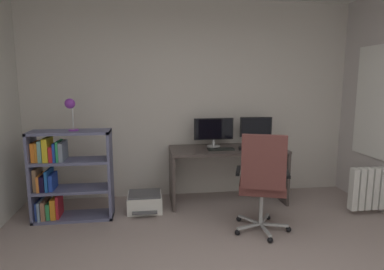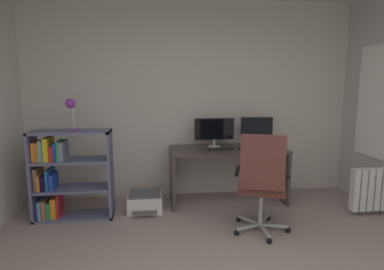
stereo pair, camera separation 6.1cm
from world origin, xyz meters
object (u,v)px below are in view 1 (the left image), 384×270
object	(u,v)px
monitor_main	(214,130)
monitor_secondary	(256,129)
office_chair	(262,179)
desk_lamp	(70,107)
bookshelf	(62,176)
printer	(145,202)
radiator	(377,188)
desk	(227,162)
keyboard	(221,149)
computer_mouse	(241,148)

from	to	relation	value
monitor_main	monitor_secondary	distance (m)	0.60
monitor_secondary	office_chair	distance (m)	1.25
office_chair	desk_lamp	xyz separation A→B (m)	(-2.04, 0.71, 0.72)
office_chair	bookshelf	distance (m)	2.30
monitor_secondary	printer	bearing A→B (deg)	-168.12
monitor_secondary	radiator	world-z (taller)	monitor_secondary
monitor_secondary	radiator	bearing A→B (deg)	-31.53
monitor_secondary	bookshelf	distance (m)	2.57
printer	office_chair	bearing A→B (deg)	-33.81
desk	keyboard	bearing A→B (deg)	-137.67
desk	monitor_main	distance (m)	0.47
desk	keyboard	xyz separation A→B (m)	(-0.11, -0.10, 0.20)
desk	radiator	world-z (taller)	desk
printer	desk_lamp	bearing A→B (deg)	-172.07
keyboard	radiator	world-z (taller)	keyboard
monitor_secondary	office_chair	size ratio (longest dim) A/B	0.40
monitor_main	printer	xyz separation A→B (m)	(-0.95, -0.32, -0.85)
desk_lamp	printer	distance (m)	1.47
computer_mouse	bookshelf	xyz separation A→B (m)	(-2.21, -0.18, -0.23)
computer_mouse	bookshelf	bearing A→B (deg)	-165.37
desk	computer_mouse	bearing A→B (deg)	-39.34
desk_lamp	office_chair	bearing A→B (deg)	-19.23
keyboard	printer	xyz separation A→B (m)	(-1.00, -0.10, -0.63)
computer_mouse	printer	distance (m)	1.42
printer	bookshelf	bearing A→B (deg)	-173.26
monitor_main	printer	distance (m)	1.32
desk	desk_lamp	distance (m)	2.10
keyboard	computer_mouse	xyz separation A→B (m)	(0.26, -0.03, 0.01)
bookshelf	printer	bearing A→B (deg)	6.74
monitor_main	office_chair	bearing A→B (deg)	-76.04
computer_mouse	monitor_secondary	bearing A→B (deg)	52.33
monitor_secondary	desk	bearing A→B (deg)	-163.40
printer	radiator	distance (m)	2.89
keyboard	computer_mouse	size ratio (longest dim) A/B	3.40
desk_lamp	printer	bearing A→B (deg)	7.93
printer	computer_mouse	bearing A→B (deg)	3.13
desk	bookshelf	xyz separation A→B (m)	(-2.06, -0.31, -0.02)
desk	radiator	distance (m)	1.88
office_chair	monitor_secondary	bearing A→B (deg)	74.96
monitor_secondary	printer	xyz separation A→B (m)	(-1.54, -0.32, -0.86)
monitor_main	computer_mouse	xyz separation A→B (m)	(0.32, -0.26, -0.21)
computer_mouse	printer	world-z (taller)	computer_mouse
radiator	bookshelf	bearing A→B (deg)	174.52
monitor_main	office_chair	world-z (taller)	monitor_main
monitor_main	office_chair	xyz separation A→B (m)	(0.29, -1.15, -0.36)
computer_mouse	office_chair	bearing A→B (deg)	-81.91
computer_mouse	desk_lamp	size ratio (longest dim) A/B	0.27
printer	radiator	world-z (taller)	radiator
desk	printer	distance (m)	1.21
bookshelf	radiator	distance (m)	3.82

